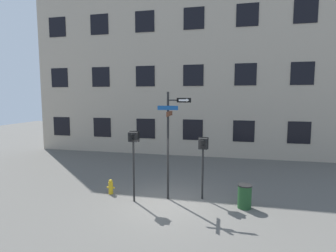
{
  "coord_description": "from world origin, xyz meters",
  "views": [
    {
      "loc": [
        2.2,
        -9.63,
        4.14
      ],
      "look_at": [
        -0.01,
        0.45,
        3.0
      ],
      "focal_mm": 28.0,
      "sensor_mm": 36.0,
      "label": 1
    }
  ],
  "objects_px": {
    "street_sign_pole": "(170,136)",
    "pedestrian_signal_left": "(133,147)",
    "fire_hydrant": "(111,187)",
    "trash_bin": "(245,196)",
    "pedestrian_signal_right": "(203,150)"
  },
  "relations": [
    {
      "from": "pedestrian_signal_left",
      "to": "fire_hydrant",
      "type": "distance_m",
      "value": 2.36
    },
    {
      "from": "fire_hydrant",
      "to": "trash_bin",
      "type": "height_order",
      "value": "trash_bin"
    },
    {
      "from": "street_sign_pole",
      "to": "pedestrian_signal_left",
      "type": "distance_m",
      "value": 1.49
    },
    {
      "from": "pedestrian_signal_right",
      "to": "pedestrian_signal_left",
      "type": "bearing_deg",
      "value": -162.26
    },
    {
      "from": "pedestrian_signal_right",
      "to": "fire_hydrant",
      "type": "relative_size",
      "value": 3.98
    },
    {
      "from": "pedestrian_signal_right",
      "to": "trash_bin",
      "type": "relative_size",
      "value": 2.83
    },
    {
      "from": "street_sign_pole",
      "to": "fire_hydrant",
      "type": "distance_m",
      "value": 3.46
    },
    {
      "from": "fire_hydrant",
      "to": "trash_bin",
      "type": "distance_m",
      "value": 5.52
    },
    {
      "from": "pedestrian_signal_left",
      "to": "fire_hydrant",
      "type": "height_order",
      "value": "pedestrian_signal_left"
    },
    {
      "from": "street_sign_pole",
      "to": "pedestrian_signal_left",
      "type": "height_order",
      "value": "street_sign_pole"
    },
    {
      "from": "street_sign_pole",
      "to": "pedestrian_signal_right",
      "type": "bearing_deg",
      "value": 13.18
    },
    {
      "from": "pedestrian_signal_left",
      "to": "fire_hydrant",
      "type": "xyz_separation_m",
      "value": [
        -1.26,
        0.56,
        -1.91
      ]
    },
    {
      "from": "pedestrian_signal_right",
      "to": "trash_bin",
      "type": "distance_m",
      "value": 2.32
    },
    {
      "from": "pedestrian_signal_left",
      "to": "trash_bin",
      "type": "xyz_separation_m",
      "value": [
        4.25,
        0.3,
        -1.77
      ]
    },
    {
      "from": "street_sign_pole",
      "to": "fire_hydrant",
      "type": "xyz_separation_m",
      "value": [
        -2.6,
        0.02,
        -2.29
      ]
    }
  ]
}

